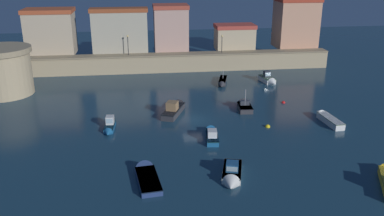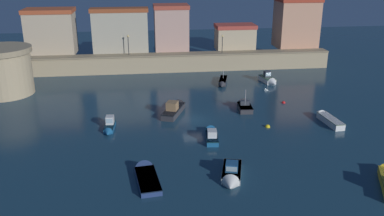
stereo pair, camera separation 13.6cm
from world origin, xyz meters
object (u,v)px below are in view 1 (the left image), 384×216
(moored_boat_8, at_px, (222,82))
(moored_boat_9, at_px, (146,174))
(moored_boat_0, at_px, (109,127))
(moored_boat_5, at_px, (212,134))
(quay_lamp_1, at_px, (222,41))
(moored_boat_4, at_px, (175,108))
(moored_boat_6, at_px, (268,80))
(quay_lamp_0, at_px, (128,42))
(moored_boat_3, at_px, (327,118))
(mooring_buoy_0, at_px, (268,127))
(moored_boat_1, at_px, (232,175))
(fortress_tower, at_px, (2,71))
(moored_boat_7, at_px, (244,106))
(mooring_buoy_1, at_px, (283,103))

(moored_boat_8, bearing_deg, moored_boat_9, -8.92)
(moored_boat_0, height_order, moored_boat_5, moored_boat_0)
(quay_lamp_1, bearing_deg, moored_boat_4, -115.90)
(moored_boat_6, bearing_deg, quay_lamp_0, -121.16)
(moored_boat_4, bearing_deg, moored_boat_6, -32.50)
(moored_boat_3, xyz_separation_m, mooring_buoy_0, (-8.03, -0.79, -0.44))
(moored_boat_1, bearing_deg, moored_boat_6, 172.21)
(fortress_tower, height_order, moored_boat_7, fortress_tower)
(moored_boat_0, relative_size, moored_boat_4, 0.61)
(moored_boat_3, height_order, mooring_buoy_1, moored_boat_3)
(moored_boat_3, distance_m, mooring_buoy_1, 8.33)
(mooring_buoy_0, bearing_deg, quay_lamp_1, 90.65)
(fortress_tower, distance_m, mooring_buoy_0, 40.30)
(moored_boat_1, bearing_deg, moored_boat_4, -153.74)
(moored_boat_4, height_order, moored_boat_6, moored_boat_4)
(quay_lamp_0, bearing_deg, moored_boat_5, -72.03)
(moored_boat_8, bearing_deg, quay_lamp_1, -174.62)
(quay_lamp_0, relative_size, moored_boat_4, 0.50)
(fortress_tower, bearing_deg, moored_boat_5, -35.08)
(fortress_tower, relative_size, moored_boat_6, 1.92)
(quay_lamp_0, xyz_separation_m, moored_boat_1, (10.14, -40.39, -5.15))
(quay_lamp_0, height_order, moored_boat_1, quay_lamp_0)
(quay_lamp_0, bearing_deg, mooring_buoy_0, -58.57)
(moored_boat_8, xyz_separation_m, mooring_buoy_1, (6.86, -10.40, -0.39))
(quay_lamp_1, height_order, moored_boat_5, quay_lamp_1)
(fortress_tower, xyz_separation_m, moored_boat_3, (43.98, -17.04, -3.22))
(moored_boat_7, xyz_separation_m, mooring_buoy_0, (1.30, -6.90, -0.42))
(mooring_buoy_1, bearing_deg, quay_lamp_1, 104.76)
(quay_lamp_0, relative_size, moored_boat_6, 0.74)
(moored_boat_4, height_order, moored_boat_5, moored_boat_4)
(moored_boat_3, bearing_deg, moored_boat_6, 2.27)
(mooring_buoy_1, bearing_deg, moored_boat_1, -120.40)
(moored_boat_6, bearing_deg, quay_lamp_1, -156.20)
(moored_boat_5, xyz_separation_m, moored_boat_9, (-7.75, -8.30, -0.14))
(moored_boat_6, xyz_separation_m, moored_boat_9, (-20.93, -29.17, -0.25))
(moored_boat_3, xyz_separation_m, moored_boat_5, (-15.44, -3.00, -0.01))
(mooring_buoy_0, bearing_deg, moored_boat_9, -145.25)
(moored_boat_8, bearing_deg, fortress_tower, -72.98)
(moored_boat_1, distance_m, moored_boat_9, 8.14)
(moored_boat_0, relative_size, moored_boat_5, 0.79)
(moored_boat_4, bearing_deg, mooring_buoy_0, -99.68)
(moored_boat_7, relative_size, moored_boat_8, 0.73)
(moored_boat_0, distance_m, moored_boat_5, 12.45)
(quay_lamp_1, distance_m, moored_boat_0, 33.25)
(quay_lamp_1, xyz_separation_m, mooring_buoy_1, (5.22, -19.82, -5.36))
(quay_lamp_1, height_order, moored_boat_1, quay_lamp_1)
(moored_boat_3, distance_m, moored_boat_8, 20.67)
(quay_lamp_1, xyz_separation_m, moored_boat_5, (-7.08, -30.53, -4.93))
(mooring_buoy_1, bearing_deg, moored_boat_6, 85.08)
(fortress_tower, bearing_deg, mooring_buoy_1, -12.88)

